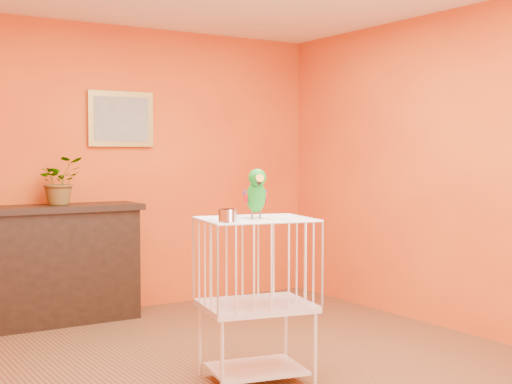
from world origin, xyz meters
TOP-DOWN VIEW (x-y plane):
  - ground at (0.00, 0.00)m, footprint 4.50×4.50m
  - room_shell at (0.00, 0.00)m, footprint 4.50×4.50m
  - console_cabinet at (-0.63, 2.01)m, footprint 1.35×0.49m
  - potted_plant at (-0.63, 2.00)m, footprint 0.39×0.43m
  - framed_picture at (0.00, 2.22)m, footprint 0.62×0.04m
  - birdcage at (-0.07, -0.20)m, footprint 0.75×0.63m
  - feed_cup at (-0.36, -0.34)m, footprint 0.11×0.11m
  - parrot at (-0.07, -0.20)m, footprint 0.17×0.28m

SIDE VIEW (x-z plane):
  - ground at x=0.00m, z-range 0.00..0.00m
  - console_cabinet at x=-0.63m, z-range 0.00..1.00m
  - birdcage at x=-0.07m, z-range 0.02..1.05m
  - feed_cup at x=-0.36m, z-range 1.04..1.11m
  - potted_plant at x=-0.63m, z-range 1.00..1.32m
  - parrot at x=-0.07m, z-range 1.03..1.34m
  - room_shell at x=0.00m, z-range -0.67..3.83m
  - framed_picture at x=0.00m, z-range 1.50..2.00m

